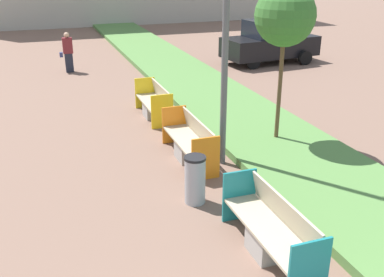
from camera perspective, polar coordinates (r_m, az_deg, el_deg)
name	(u,v)px	position (r m, az deg, el deg)	size (l,w,h in m)	color
planter_grass_strip	(210,94)	(15.08, 2.29, 5.61)	(2.80, 120.00, 0.18)	#568442
bench_teal_frame	(271,233)	(7.19, 10.00, -11.73)	(0.65, 2.21, 0.94)	#ADA8A0
bench_orange_frame	(190,144)	(10.27, -0.24, -0.68)	(0.65, 2.23, 0.94)	#ADA8A0
bench_yellow_frame	(154,105)	(13.11, -4.79, 4.28)	(0.65, 1.98, 0.94)	#ADA8A0
litter_bin	(195,180)	(8.42, 0.38, -5.24)	(0.41, 0.41, 0.94)	#9EA0A5
sapling_tree_near	(285,16)	(10.69, 11.74, 14.94)	(1.39, 1.39, 3.81)	brown
pedestrian_walking	(68,52)	(19.05, -15.48, 10.50)	(0.53, 0.24, 1.60)	#232633
parked_car_distant	(270,42)	(20.41, 9.91, 11.99)	(4.38, 2.24, 1.86)	black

